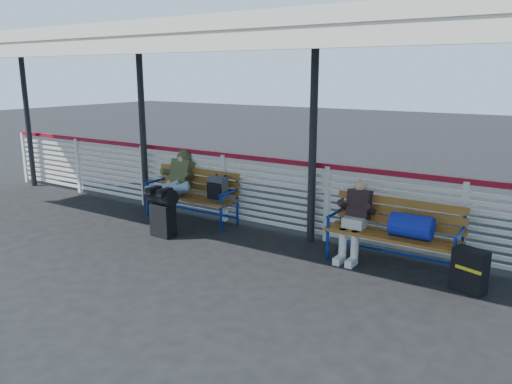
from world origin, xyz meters
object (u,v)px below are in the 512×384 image
Objects in this scene: bench_right at (402,226)px; companion_person at (355,218)px; traveler_man at (173,185)px; suitcase_side at (470,271)px; luggage_stack at (163,210)px; bench_left at (199,190)px.

companion_person is (-0.66, -0.01, 0.01)m from bench_right.
traveler_man reaches higher than suitcase_side.
bench_right reaches higher than suitcase_side.
bench_right is (3.64, 0.77, 0.15)m from luggage_stack.
traveler_man is at bearing 121.02° from luggage_stack.
luggage_stack is 0.52× the size of traveler_man.
suitcase_side is at bearing -10.54° from companion_person.
traveler_man is 1.33× the size of companion_person.
luggage_stack is at bearing -165.64° from companion_person.
companion_person is at bearing 16.29° from luggage_stack.
suitcase_side is (1.60, -0.30, -0.33)m from companion_person.
luggage_stack is 3.72m from bench_right.
bench_left is 3.02m from companion_person.
luggage_stack is at bearing -60.91° from traveler_man.
traveler_man reaches higher than luggage_stack.
companion_person is 1.66m from suitcase_side.
luggage_stack is at bearing -87.96° from bench_left.
traveler_man is 2.83× the size of suitcase_side.
companion_person reaches higher than suitcase_side.
traveler_man is (-0.35, 0.63, 0.26)m from luggage_stack.
bench_right is (3.67, -0.20, 0.00)m from bench_left.
bench_right is at bearing 13.95° from luggage_stack.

